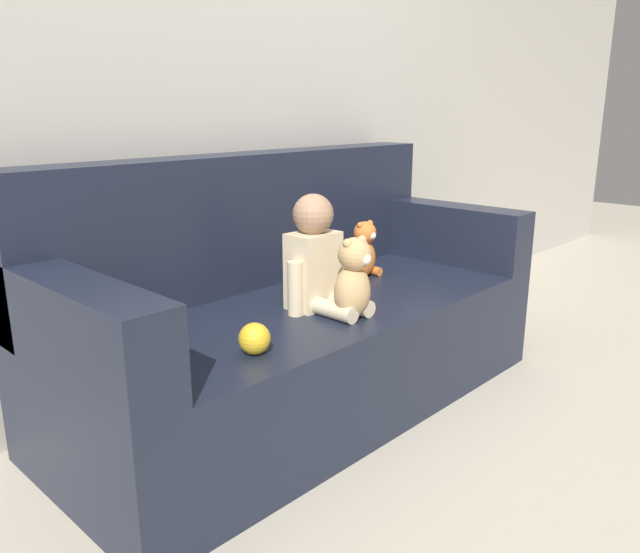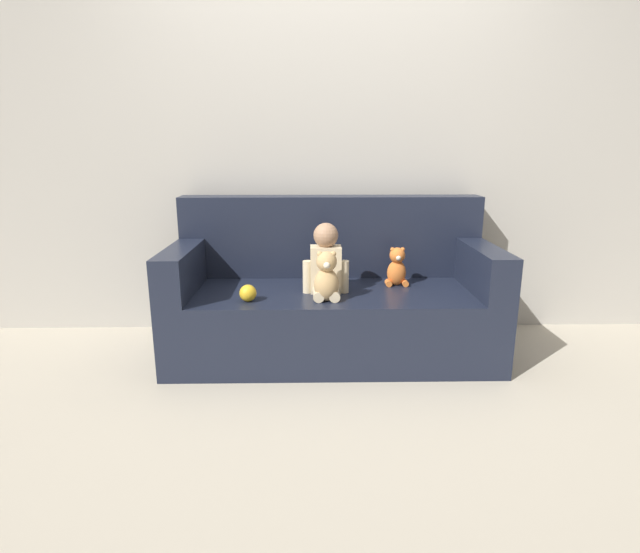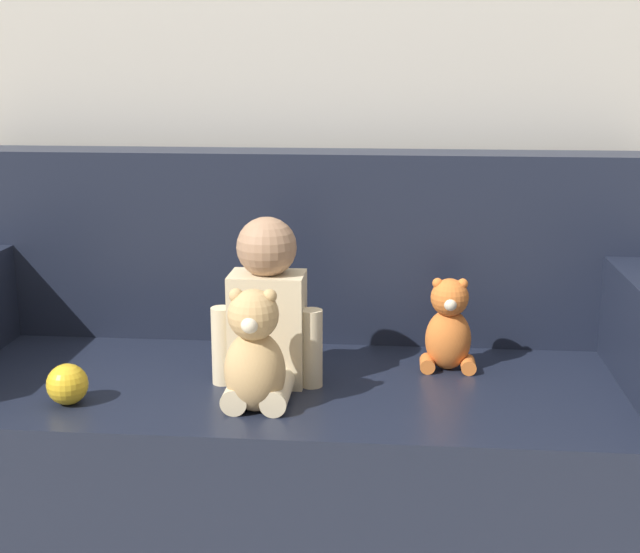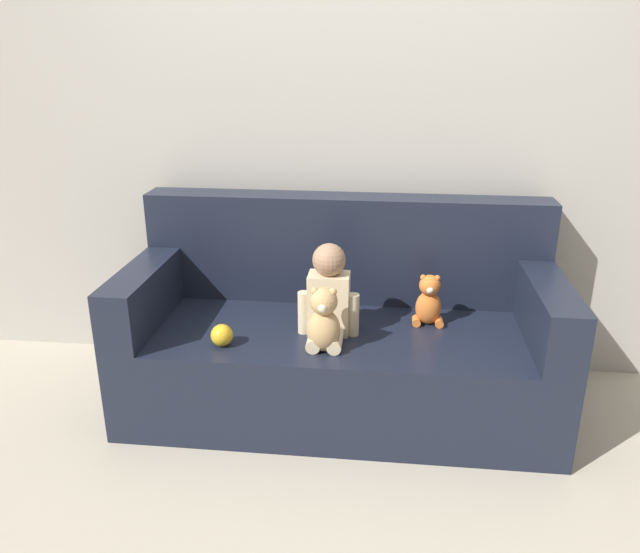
% 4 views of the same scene
% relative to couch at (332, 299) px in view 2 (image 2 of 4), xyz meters
% --- Properties ---
extents(ground_plane, '(12.00, 12.00, 0.00)m').
position_rel_couch_xyz_m(ground_plane, '(0.00, -0.06, -0.32)').
color(ground_plane, '#B7AD99').
extents(wall_back, '(8.00, 0.05, 2.60)m').
position_rel_couch_xyz_m(wall_back, '(0.00, 0.43, 0.98)').
color(wall_back, '#ADA89E').
rests_on(wall_back, ground_plane).
extents(couch, '(1.90, 0.82, 0.92)m').
position_rel_couch_xyz_m(couch, '(0.00, 0.00, 0.00)').
color(couch, black).
rests_on(couch, ground_plane).
extents(person_baby, '(0.26, 0.29, 0.40)m').
position_rel_couch_xyz_m(person_baby, '(-0.04, -0.15, 0.26)').
color(person_baby, beige).
rests_on(person_baby, couch).
extents(teddy_bear_brown, '(0.14, 0.13, 0.28)m').
position_rel_couch_xyz_m(teddy_bear_brown, '(-0.04, -0.32, 0.23)').
color(teddy_bear_brown, tan).
rests_on(teddy_bear_brown, couch).
extents(plush_toy_side, '(0.14, 0.11, 0.23)m').
position_rel_couch_xyz_m(plush_toy_side, '(0.39, -0.01, 0.20)').
color(plush_toy_side, orange).
rests_on(plush_toy_side, couch).
extents(toy_ball, '(0.09, 0.09, 0.09)m').
position_rel_couch_xyz_m(toy_ball, '(-0.47, -0.32, 0.13)').
color(toy_ball, gold).
rests_on(toy_ball, couch).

